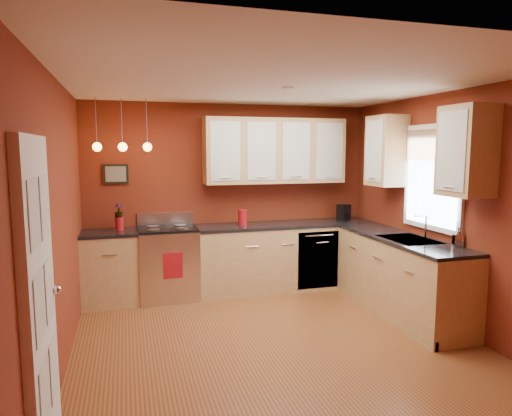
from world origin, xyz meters
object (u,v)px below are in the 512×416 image
object	(u,v)px
gas_range	(168,263)
coffee_maker	(344,213)
soap_pump	(458,237)
sink	(409,241)
red_canister	(243,217)

from	to	relation	value
gas_range	coffee_maker	distance (m)	2.60
coffee_maker	soap_pump	size ratio (longest dim) A/B	1.15
sink	soap_pump	distance (m)	0.57
soap_pump	sink	bearing A→B (deg)	116.38
coffee_maker	soap_pump	xyz separation A→B (m)	(0.33, -1.99, -0.01)
sink	red_canister	bearing A→B (deg)	136.84
coffee_maker	gas_range	bearing A→B (deg)	160.55
coffee_maker	soap_pump	bearing A→B (deg)	-99.94
red_canister	coffee_maker	bearing A→B (deg)	-0.33
sink	coffee_maker	world-z (taller)	sink
red_canister	coffee_maker	distance (m)	1.52
sink	soap_pump	bearing A→B (deg)	-63.62
red_canister	gas_range	bearing A→B (deg)	-179.85
gas_range	red_canister	world-z (taller)	red_canister
red_canister	soap_pump	distance (m)	2.73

